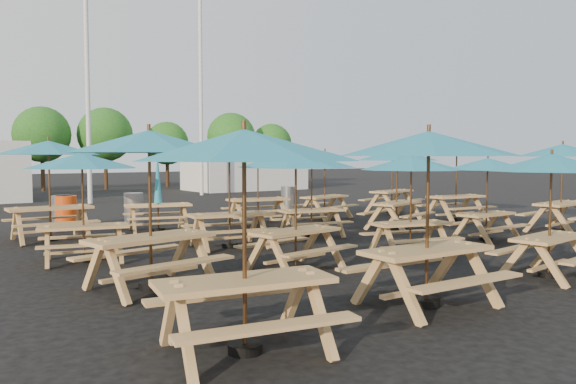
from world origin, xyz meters
TOP-DOWN VIEW (x-y plane):
  - ground at (0.00, 0.00)m, footprint 120.00×120.00m
  - picnic_unit_0 at (-6.11, -6.36)m, footprint 2.84×2.84m
  - picnic_unit_1 at (-5.84, -2.98)m, footprint 2.93×2.93m
  - picnic_unit_2 at (-6.08, -0.02)m, footprint 2.66×2.66m
  - picnic_unit_3 at (-5.95, 3.44)m, footprint 2.54×2.54m
  - picnic_unit_4 at (-3.04, -6.21)m, footprint 2.60×2.60m
  - picnic_unit_5 at (-3.05, -3.08)m, footprint 2.52×2.52m
  - picnic_unit_6 at (-2.81, -0.14)m, footprint 2.77×2.77m
  - picnic_unit_7 at (-3.10, 3.44)m, footprint 2.13×1.97m
  - picnic_unit_8 at (0.19, -6.16)m, footprint 2.43×2.43m
  - picnic_unit_9 at (-0.18, -3.29)m, footprint 2.61×2.61m
  - picnic_unit_10 at (-0.20, 0.14)m, footprint 2.53×2.53m
  - picnic_unit_11 at (0.10, 3.26)m, footprint 2.75×2.75m
  - picnic_unit_13 at (2.93, -2.95)m, footprint 2.18×2.18m
  - picnic_unit_14 at (2.80, -0.01)m, footprint 2.92×2.92m
  - picnic_unit_15 at (2.76, 3.26)m, footprint 2.78×2.78m
  - picnic_unit_17 at (6.06, -3.13)m, footprint 2.75×2.75m
  - picnic_unit_18 at (5.86, 0.28)m, footprint 2.72×2.72m
  - picnic_unit_19 at (6.01, 3.31)m, footprint 3.08×3.08m
  - waste_bin_0 at (-5.04, 5.64)m, footprint 0.60×0.60m
  - waste_bin_1 at (-5.10, 5.83)m, footprint 0.60×0.60m
  - waste_bin_2 at (-2.98, 5.72)m, footprint 0.60×0.60m
  - waste_bin_3 at (3.22, 6.01)m, footprint 0.60×0.60m
  - mast_0 at (-2.00, 14.00)m, footprint 0.20×0.20m
  - mast_1 at (4.50, 16.00)m, footprint 0.20×0.20m
  - event_tent_1 at (9.00, 19.00)m, footprint 7.00×4.00m
  - tree_3 at (-1.75, 24.72)m, footprint 3.36×3.36m
  - tree_4 at (1.90, 24.26)m, footprint 3.41×3.41m
  - tree_5 at (6.22, 24.67)m, footprint 2.94×2.94m
  - tree_6 at (10.23, 22.90)m, footprint 3.38×3.38m
  - tree_7 at (13.63, 22.92)m, footprint 2.95×2.95m

SIDE VIEW (x-z plane):
  - ground at x=0.00m, z-range 0.00..0.00m
  - waste_bin_0 at x=-5.04m, z-range 0.00..0.96m
  - waste_bin_1 at x=-5.10m, z-range 0.00..0.96m
  - waste_bin_2 at x=-2.98m, z-range 0.00..0.96m
  - waste_bin_3 at x=3.22m, z-range 0.00..0.96m
  - picnic_unit_7 at x=-3.10m, z-range -0.21..2.10m
  - event_tent_1 at x=9.00m, z-range 0.00..2.60m
  - picnic_unit_13 at x=2.93m, z-range 0.78..2.87m
  - picnic_unit_9 at x=-0.18m, z-range 0.80..2.95m
  - picnic_unit_10 at x=-0.20m, z-range 0.81..2.97m
  - picnic_unit_8 at x=0.19m, z-range 0.82..3.00m
  - picnic_unit_2 at x=-6.08m, z-range 0.83..3.03m
  - picnic_unit_5 at x=-3.05m, z-range 0.84..3.08m
  - picnic_unit_15 at x=2.76m, z-range 0.87..3.18m
  - picnic_unit_14 at x=2.80m, z-range 0.88..3.22m
  - picnic_unit_6 at x=-2.81m, z-range 0.90..3.28m
  - picnic_unit_11 at x=0.10m, z-range 0.90..3.30m
  - picnic_unit_0 at x=-6.11m, z-range 0.91..3.34m
  - picnic_unit_17 at x=6.06m, z-range 0.93..3.40m
  - picnic_unit_18 at x=5.86m, z-range 0.93..3.41m
  - picnic_unit_4 at x=-3.04m, z-range 0.93..3.42m
  - picnic_unit_19 at x=6.01m, z-range 0.94..3.45m
  - picnic_unit_3 at x=-5.95m, z-range 0.95..3.48m
  - picnic_unit_1 at x=-5.84m, z-range 0.96..3.51m
  - tree_5 at x=6.22m, z-range 0.75..5.20m
  - tree_7 at x=13.63m, z-range 0.75..5.23m
  - tree_3 at x=-1.75m, z-range 0.86..5.95m
  - tree_6 at x=10.23m, z-range 0.86..5.99m
  - tree_4 at x=1.90m, z-range 0.87..6.04m
  - mast_0 at x=-2.00m, z-range 0.00..12.00m
  - mast_1 at x=4.50m, z-range 0.00..12.00m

